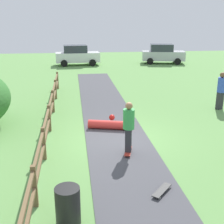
{
  "coord_description": "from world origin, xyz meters",
  "views": [
    {
      "loc": [
        -1.57,
        -10.33,
        4.42
      ],
      "look_at": [
        -0.16,
        0.36,
        1.0
      ],
      "focal_mm": 47.74,
      "sensor_mm": 36.0,
      "label": 1
    }
  ],
  "objects_px": {
    "trash_bin": "(68,206)",
    "skater_riding": "(129,125)",
    "skater_fallen": "(109,124)",
    "bystander_blue": "(221,89)",
    "parked_car_silver": "(163,54)",
    "skateboard_loose": "(162,190)",
    "parked_car_white": "(77,55)"
  },
  "relations": [
    {
      "from": "skateboard_loose",
      "to": "parked_car_white",
      "type": "relative_size",
      "value": 0.17
    },
    {
      "from": "skateboard_loose",
      "to": "bystander_blue",
      "type": "distance_m",
      "value": 8.69
    },
    {
      "from": "bystander_blue",
      "to": "parked_car_white",
      "type": "height_order",
      "value": "parked_car_white"
    },
    {
      "from": "skater_fallen",
      "to": "parked_car_silver",
      "type": "distance_m",
      "value": 19.45
    },
    {
      "from": "skateboard_loose",
      "to": "parked_car_silver",
      "type": "bearing_deg",
      "value": 73.32
    },
    {
      "from": "parked_car_white",
      "to": "skater_fallen",
      "type": "bearing_deg",
      "value": -86.95
    },
    {
      "from": "trash_bin",
      "to": "skateboard_loose",
      "type": "height_order",
      "value": "trash_bin"
    },
    {
      "from": "trash_bin",
      "to": "parked_car_silver",
      "type": "height_order",
      "value": "parked_car_silver"
    },
    {
      "from": "skater_fallen",
      "to": "bystander_blue",
      "type": "xyz_separation_m",
      "value": [
        5.87,
        2.06,
        0.85
      ]
    },
    {
      "from": "skater_fallen",
      "to": "parked_car_white",
      "type": "xyz_separation_m",
      "value": [
        -0.95,
        17.86,
        0.76
      ]
    },
    {
      "from": "skater_riding",
      "to": "bystander_blue",
      "type": "xyz_separation_m",
      "value": [
        5.5,
        4.5,
        0.03
      ]
    },
    {
      "from": "bystander_blue",
      "to": "parked_car_white",
      "type": "xyz_separation_m",
      "value": [
        -6.82,
        15.8,
        -0.09
      ]
    },
    {
      "from": "skater_fallen",
      "to": "trash_bin",
      "type": "bearing_deg",
      "value": -105.52
    },
    {
      "from": "skater_fallen",
      "to": "parked_car_silver",
      "type": "height_order",
      "value": "parked_car_silver"
    },
    {
      "from": "skateboard_loose",
      "to": "bystander_blue",
      "type": "bearing_deg",
      "value": 54.09
    },
    {
      "from": "bystander_blue",
      "to": "parked_car_white",
      "type": "relative_size",
      "value": 0.44
    },
    {
      "from": "skateboard_loose",
      "to": "parked_car_white",
      "type": "bearing_deg",
      "value": 94.41
    },
    {
      "from": "parked_car_silver",
      "to": "parked_car_white",
      "type": "relative_size",
      "value": 1.04
    },
    {
      "from": "skater_fallen",
      "to": "skateboard_loose",
      "type": "xyz_separation_m",
      "value": [
        0.81,
        -4.94,
        -0.11
      ]
    },
    {
      "from": "trash_bin",
      "to": "parked_car_white",
      "type": "distance_m",
      "value": 23.71
    },
    {
      "from": "trash_bin",
      "to": "skateboard_loose",
      "type": "relative_size",
      "value": 1.24
    },
    {
      "from": "skater_fallen",
      "to": "bystander_blue",
      "type": "relative_size",
      "value": 0.92
    },
    {
      "from": "skateboard_loose",
      "to": "skater_fallen",
      "type": "bearing_deg",
      "value": 99.28
    },
    {
      "from": "trash_bin",
      "to": "skater_riding",
      "type": "xyz_separation_m",
      "value": [
        1.99,
        3.39,
        0.57
      ]
    },
    {
      "from": "skateboard_loose",
      "to": "parked_car_silver",
      "type": "distance_m",
      "value": 23.83
    },
    {
      "from": "bystander_blue",
      "to": "parked_car_silver",
      "type": "distance_m",
      "value": 15.92
    },
    {
      "from": "parked_car_silver",
      "to": "skater_riding",
      "type": "bearing_deg",
      "value": -109.7
    },
    {
      "from": "skater_riding",
      "to": "skater_fallen",
      "type": "bearing_deg",
      "value": 98.53
    },
    {
      "from": "parked_car_silver",
      "to": "skater_fallen",
      "type": "bearing_deg",
      "value": -113.15
    },
    {
      "from": "trash_bin",
      "to": "skateboard_loose",
      "type": "xyz_separation_m",
      "value": [
        2.43,
        0.9,
        -0.36
      ]
    },
    {
      "from": "skater_fallen",
      "to": "skater_riding",
      "type": "bearing_deg",
      "value": -81.47
    },
    {
      "from": "trash_bin",
      "to": "skater_riding",
      "type": "distance_m",
      "value": 3.97
    }
  ]
}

